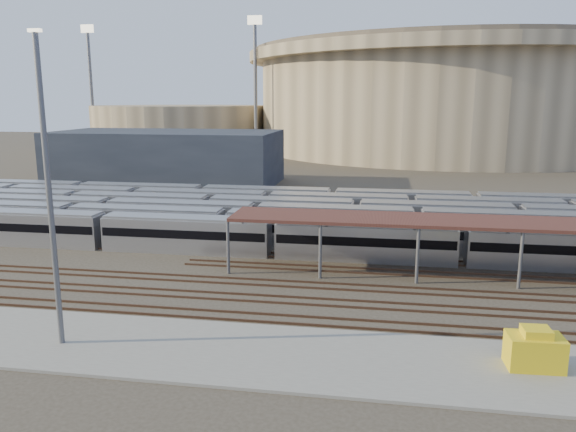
# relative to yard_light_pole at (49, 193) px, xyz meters

# --- Properties ---
(ground) EXTENTS (420.00, 420.00, 0.00)m
(ground) POSITION_rel_yard_light_pole_xyz_m (14.64, 15.69, -10.19)
(ground) COLOR #383026
(ground) RESTS_ON ground
(apron) EXTENTS (50.00, 9.00, 0.20)m
(apron) POSITION_rel_yard_light_pole_xyz_m (9.64, 0.69, -10.09)
(apron) COLOR gray
(apron) RESTS_ON ground
(subway_trains) EXTENTS (128.53, 23.90, 3.60)m
(subway_trains) POSITION_rel_yard_light_pole_xyz_m (12.39, 34.19, -8.39)
(subway_trains) COLOR #B4B4B9
(subway_trains) RESTS_ON ground
(inspection_shed) EXTENTS (60.30, 6.00, 5.30)m
(inspection_shed) POSITION_rel_yard_light_pole_xyz_m (36.64, 19.69, -5.21)
(inspection_shed) COLOR #5E5F63
(inspection_shed) RESTS_ON ground
(empty_tracks) EXTENTS (170.00, 9.62, 0.18)m
(empty_tracks) POSITION_rel_yard_light_pole_xyz_m (14.64, 10.69, -10.10)
(empty_tracks) COLOR #4C3323
(empty_tracks) RESTS_ON ground
(stadium) EXTENTS (124.00, 124.00, 32.50)m
(stadium) POSITION_rel_yard_light_pole_xyz_m (39.64, 155.69, 6.28)
(stadium) COLOR tan
(stadium) RESTS_ON ground
(secondary_arena) EXTENTS (56.00, 56.00, 14.00)m
(secondary_arena) POSITION_rel_yard_light_pole_xyz_m (-45.36, 145.69, -3.19)
(secondary_arena) COLOR tan
(secondary_arena) RESTS_ON ground
(service_building) EXTENTS (42.00, 20.00, 10.00)m
(service_building) POSITION_rel_yard_light_pole_xyz_m (-20.36, 70.69, -5.19)
(service_building) COLOR #1E232D
(service_building) RESTS_ON ground
(floodlight_0) EXTENTS (4.00, 1.00, 38.40)m
(floodlight_0) POSITION_rel_yard_light_pole_xyz_m (-15.36, 125.69, 10.45)
(floodlight_0) COLOR #5E5F63
(floodlight_0) RESTS_ON ground
(floodlight_1) EXTENTS (4.00, 1.00, 38.40)m
(floodlight_1) POSITION_rel_yard_light_pole_xyz_m (-70.36, 135.69, 10.45)
(floodlight_1) COLOR #5E5F63
(floodlight_1) RESTS_ON ground
(floodlight_3) EXTENTS (4.00, 1.00, 38.40)m
(floodlight_3) POSITION_rel_yard_light_pole_xyz_m (4.64, 175.69, 10.45)
(floodlight_3) COLOR #5E5F63
(floodlight_3) RESTS_ON ground
(yard_light_pole) EXTENTS (0.81, 0.36, 19.82)m
(yard_light_pole) POSITION_rel_yard_light_pole_xyz_m (0.00, 0.00, 0.00)
(yard_light_pole) COLOR #5E5F63
(yard_light_pole) RESTS_ON apron
(yellow_equipment) EXTENTS (3.29, 2.15, 2.00)m
(yellow_equipment) POSITION_rel_yard_light_pole_xyz_m (29.81, 1.50, -8.99)
(yellow_equipment) COLOR gold
(yellow_equipment) RESTS_ON apron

